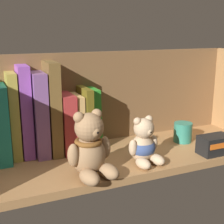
# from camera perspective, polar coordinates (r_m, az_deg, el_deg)

# --- Properties ---
(shelf_board) EXTENTS (0.80, 0.26, 0.02)m
(shelf_board) POSITION_cam_1_polar(r_m,az_deg,el_deg) (0.87, 2.39, -8.14)
(shelf_board) COLOR #9E7042
(shelf_board) RESTS_ON ground
(shelf_back_panel) EXTENTS (0.83, 0.01, 0.29)m
(shelf_back_panel) POSITION_cam_1_polar(r_m,az_deg,el_deg) (0.95, -1.04, 2.17)
(shelf_back_panel) COLOR brown
(shelf_back_panel) RESTS_ON ground
(book_2) EXTENTS (0.03, 0.14, 0.20)m
(book_2) POSITION_cam_1_polar(r_m,az_deg,el_deg) (0.86, -19.30, -1.66)
(book_2) COLOR teal
(book_2) RESTS_ON shelf_board
(book_3) EXTENTS (0.02, 0.10, 0.22)m
(book_3) POSITION_cam_1_polar(r_m,az_deg,el_deg) (0.86, -17.33, -0.58)
(book_3) COLOR #AB9A3F
(book_3) RESTS_ON shelf_board
(book_4) EXTENTS (0.03, 0.10, 0.24)m
(book_4) POSITION_cam_1_polar(r_m,az_deg,el_deg) (0.86, -15.43, 0.16)
(book_4) COLOR purple
(book_4) RESTS_ON shelf_board
(book_5) EXTENTS (0.03, 0.13, 0.22)m
(book_5) POSITION_cam_1_polar(r_m,az_deg,el_deg) (0.87, -13.12, -0.20)
(book_5) COLOR #7A518E
(book_5) RESTS_ON shelf_board
(book_6) EXTENTS (0.03, 0.14, 0.25)m
(book_6) POSITION_cam_1_polar(r_m,az_deg,el_deg) (0.87, -10.91, 0.85)
(book_6) COLOR brown
(book_6) RESTS_ON shelf_board
(book_7) EXTENTS (0.04, 0.14, 0.16)m
(book_7) POSITION_cam_1_polar(r_m,az_deg,el_deg) (0.89, -8.55, -1.62)
(book_7) COLOR #A22D2D
(book_7) RESTS_ON shelf_board
(book_8) EXTENTS (0.02, 0.13, 0.16)m
(book_8) POSITION_cam_1_polar(r_m,az_deg,el_deg) (0.90, -6.67, -1.56)
(book_8) COLOR tan
(book_8) RESTS_ON shelf_board
(book_9) EXTENTS (0.02, 0.15, 0.18)m
(book_9) POSITION_cam_1_polar(r_m,az_deg,el_deg) (0.91, -5.33, -0.86)
(book_9) COLOR #594E15
(book_9) RESTS_ON shelf_board
(book_10) EXTENTS (0.03, 0.10, 0.17)m
(book_10) POSITION_cam_1_polar(r_m,az_deg,el_deg) (0.91, -3.73, -0.86)
(book_10) COLOR #288826
(book_10) RESTS_ON shelf_board
(teddy_bear_larger) EXTENTS (0.12, 0.12, 0.15)m
(teddy_bear_larger) POSITION_cam_1_polar(r_m,az_deg,el_deg) (0.73, -3.91, -6.57)
(teddy_bear_larger) COLOR #93704C
(teddy_bear_larger) RESTS_ON shelf_board
(teddy_bear_smaller) EXTENTS (0.09, 0.09, 0.12)m
(teddy_bear_smaller) POSITION_cam_1_polar(r_m,az_deg,el_deg) (0.81, 5.69, -5.85)
(teddy_bear_smaller) COLOR tan
(teddy_bear_smaller) RESTS_ON shelf_board
(pillar_candle) EXTENTS (0.05, 0.05, 0.06)m
(pillar_candle) POSITION_cam_1_polar(r_m,az_deg,el_deg) (0.98, 12.57, -3.56)
(pillar_candle) COLOR #2D7A66
(pillar_candle) RESTS_ON shelf_board
(small_product_box) EXTENTS (0.09, 0.05, 0.05)m
(small_product_box) POSITION_cam_1_polar(r_m,az_deg,el_deg) (0.91, 17.91, -5.59)
(small_product_box) COLOR black
(small_product_box) RESTS_ON shelf_board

